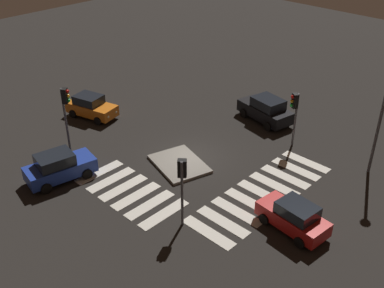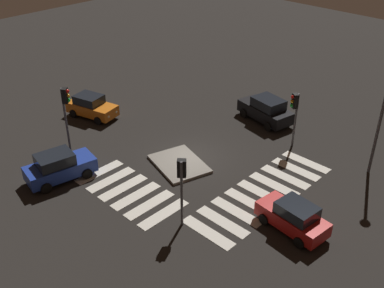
{
  "view_description": "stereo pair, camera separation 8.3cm",
  "coord_description": "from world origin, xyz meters",
  "px_view_note": "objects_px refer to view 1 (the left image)",
  "views": [
    {
      "loc": [
        17.36,
        -18.06,
        15.68
      ],
      "look_at": [
        0.0,
        0.0,
        1.0
      ],
      "focal_mm": 43.13,
      "sensor_mm": 36.0,
      "label": 1
    },
    {
      "loc": [
        17.41,
        -18.0,
        15.68
      ],
      "look_at": [
        0.0,
        0.0,
        1.0
      ],
      "focal_mm": 43.13,
      "sensor_mm": 36.0,
      "label": 2
    }
  ],
  "objects_px": {
    "traffic_island": "(179,164)",
    "car_black": "(266,110)",
    "car_blue": "(59,167)",
    "car_red": "(293,217)",
    "traffic_light_north": "(295,107)",
    "traffic_light_south": "(66,105)",
    "traffic_light_east": "(182,176)",
    "car_orange": "(91,107)"
  },
  "relations": [
    {
      "from": "traffic_island",
      "to": "car_black",
      "type": "bearing_deg",
      "value": 88.23
    },
    {
      "from": "traffic_island",
      "to": "car_blue",
      "type": "bearing_deg",
      "value": -123.81
    },
    {
      "from": "car_red",
      "to": "car_blue",
      "type": "bearing_deg",
      "value": 30.9
    },
    {
      "from": "traffic_light_north",
      "to": "traffic_light_south",
      "type": "bearing_deg",
      "value": -9.45
    },
    {
      "from": "traffic_light_south",
      "to": "car_blue",
      "type": "bearing_deg",
      "value": -85.11
    },
    {
      "from": "car_red",
      "to": "traffic_light_north",
      "type": "height_order",
      "value": "traffic_light_north"
    },
    {
      "from": "traffic_light_east",
      "to": "car_blue",
      "type": "bearing_deg",
      "value": 65.98
    },
    {
      "from": "traffic_island",
      "to": "car_black",
      "type": "height_order",
      "value": "car_black"
    },
    {
      "from": "traffic_light_east",
      "to": "traffic_light_south",
      "type": "height_order",
      "value": "traffic_light_south"
    },
    {
      "from": "car_red",
      "to": "traffic_light_east",
      "type": "distance_m",
      "value": 6.0
    },
    {
      "from": "traffic_island",
      "to": "car_red",
      "type": "bearing_deg",
      "value": -1.49
    },
    {
      "from": "car_black",
      "to": "traffic_light_east",
      "type": "bearing_deg",
      "value": 117.54
    },
    {
      "from": "car_red",
      "to": "traffic_island",
      "type": "bearing_deg",
      "value": 4.59
    },
    {
      "from": "car_blue",
      "to": "traffic_light_south",
      "type": "relative_size",
      "value": 0.94
    },
    {
      "from": "car_blue",
      "to": "traffic_light_north",
      "type": "distance_m",
      "value": 15.0
    },
    {
      "from": "car_blue",
      "to": "car_black",
      "type": "relative_size",
      "value": 0.96
    },
    {
      "from": "traffic_island",
      "to": "traffic_light_north",
      "type": "relative_size",
      "value": 1.12
    },
    {
      "from": "traffic_light_south",
      "to": "car_black",
      "type": "bearing_deg",
      "value": 23.53
    },
    {
      "from": "traffic_island",
      "to": "traffic_light_east",
      "type": "xyz_separation_m",
      "value": [
        4.02,
        -3.73,
        2.82
      ]
    },
    {
      "from": "traffic_island",
      "to": "car_orange",
      "type": "xyz_separation_m",
      "value": [
        -9.47,
        0.2,
        0.73
      ]
    },
    {
      "from": "car_black",
      "to": "car_orange",
      "type": "bearing_deg",
      "value": 51.43
    },
    {
      "from": "car_orange",
      "to": "car_red",
      "type": "relative_size",
      "value": 1.05
    },
    {
      "from": "car_orange",
      "to": "car_red",
      "type": "bearing_deg",
      "value": -15.6
    },
    {
      "from": "car_black",
      "to": "traffic_light_east",
      "type": "relative_size",
      "value": 1.16
    },
    {
      "from": "traffic_island",
      "to": "car_orange",
      "type": "bearing_deg",
      "value": 178.78
    },
    {
      "from": "car_blue",
      "to": "car_black",
      "type": "distance_m",
      "value": 15.17
    },
    {
      "from": "car_red",
      "to": "traffic_light_south",
      "type": "bearing_deg",
      "value": 19.64
    },
    {
      "from": "car_blue",
      "to": "car_black",
      "type": "bearing_deg",
      "value": -5.62
    },
    {
      "from": "car_orange",
      "to": "traffic_light_east",
      "type": "height_order",
      "value": "traffic_light_east"
    },
    {
      "from": "car_red",
      "to": "traffic_light_south",
      "type": "distance_m",
      "value": 15.18
    },
    {
      "from": "traffic_island",
      "to": "car_red",
      "type": "height_order",
      "value": "car_red"
    },
    {
      "from": "car_black",
      "to": "traffic_light_east",
      "type": "xyz_separation_m",
      "value": [
        3.75,
        -12.34,
        2.0
      ]
    },
    {
      "from": "car_blue",
      "to": "traffic_light_east",
      "type": "height_order",
      "value": "traffic_light_east"
    },
    {
      "from": "car_blue",
      "to": "car_red",
      "type": "bearing_deg",
      "value": -54.52
    },
    {
      "from": "car_orange",
      "to": "traffic_light_south",
      "type": "bearing_deg",
      "value": -63.88
    },
    {
      "from": "car_black",
      "to": "traffic_light_south",
      "type": "xyz_separation_m",
      "value": [
        -6.4,
        -12.33,
        2.5
      ]
    },
    {
      "from": "traffic_light_east",
      "to": "traffic_light_south",
      "type": "xyz_separation_m",
      "value": [
        -10.15,
        0.01,
        0.5
      ]
    },
    {
      "from": "car_black",
      "to": "traffic_light_south",
      "type": "distance_m",
      "value": 14.12
    },
    {
      "from": "traffic_island",
      "to": "traffic_light_north",
      "type": "distance_m",
      "value": 8.21
    },
    {
      "from": "car_blue",
      "to": "traffic_light_east",
      "type": "bearing_deg",
      "value": -63.84
    },
    {
      "from": "car_black",
      "to": "car_red",
      "type": "bearing_deg",
      "value": 143.31
    },
    {
      "from": "car_red",
      "to": "car_black",
      "type": "bearing_deg",
      "value": -41.23
    }
  ]
}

